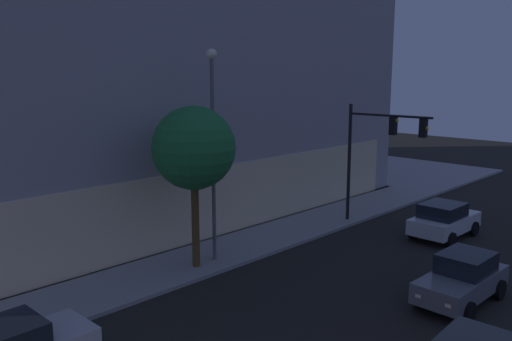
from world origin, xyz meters
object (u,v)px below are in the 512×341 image
object	(u,v)px
traffic_light_far_corner	(378,142)
sidewalk_tree	(194,149)
car_grey	(462,278)
street_lamp_sidewalk	(213,132)
car_white	(444,220)
modern_building	(68,63)

from	to	relation	value
traffic_light_far_corner	sidewalk_tree	xyz separation A→B (m)	(-10.38, 2.08, 0.50)
traffic_light_far_corner	car_grey	size ratio (longest dim) A/B	1.50
street_lamp_sidewalk	car_grey	xyz separation A→B (m)	(3.54, -9.26, -4.75)
street_lamp_sidewalk	sidewalk_tree	size ratio (longest dim) A/B	1.34
traffic_light_far_corner	sidewalk_tree	world-z (taller)	sidewalk_tree
sidewalk_tree	car_grey	xyz separation A→B (m)	(4.62, -9.17, -4.19)
sidewalk_tree	car_white	xyz separation A→B (m)	(11.34, -5.38, -4.17)
traffic_light_far_corner	sidewalk_tree	distance (m)	10.60
car_grey	car_white	bearing A→B (deg)	29.43
street_lamp_sidewalk	car_white	size ratio (longest dim) A/B	2.13
modern_building	traffic_light_far_corner	xyz separation A→B (m)	(7.65, -17.90, -4.10)
modern_building	traffic_light_far_corner	bearing A→B (deg)	-66.85
street_lamp_sidewalk	sidewalk_tree	distance (m)	1.22
traffic_light_far_corner	sidewalk_tree	bearing A→B (deg)	168.66
modern_building	car_grey	bearing A→B (deg)	-85.67
street_lamp_sidewalk	car_white	bearing A→B (deg)	-28.07
sidewalk_tree	car_white	distance (m)	13.23
street_lamp_sidewalk	car_grey	distance (m)	10.99
car_grey	traffic_light_far_corner	bearing A→B (deg)	50.90
sidewalk_tree	car_grey	size ratio (longest dim) A/B	1.58
modern_building	car_white	size ratio (longest dim) A/B	8.10
traffic_light_far_corner	car_white	xyz separation A→B (m)	(0.96, -3.30, -3.67)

